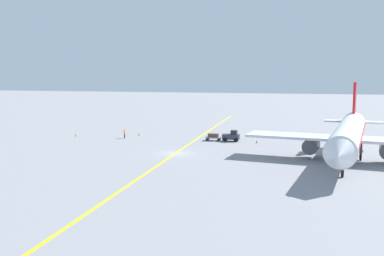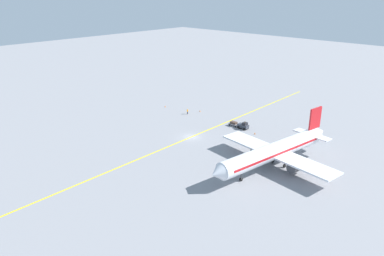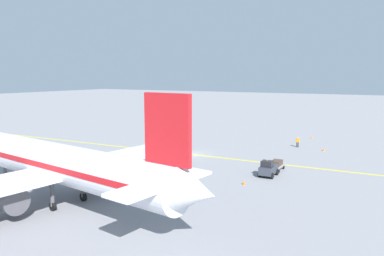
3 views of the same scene
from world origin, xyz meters
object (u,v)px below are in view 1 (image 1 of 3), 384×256
Objects in this scene: baggage_cart_trailing at (213,136)px; traffic_cone_by_wingtip at (139,134)px; baggage_tug_dark at (232,136)px; ground_crew_worker at (125,133)px; traffic_cone_mid_apron at (257,142)px; traffic_cone_near_nose at (76,135)px; airplane_at_gate at (349,135)px.

baggage_cart_trailing is 4.74× the size of traffic_cone_by_wingtip.
traffic_cone_by_wingtip is (18.62, -3.02, -0.63)m from baggage_tug_dark.
ground_crew_worker reaches higher than traffic_cone_mid_apron.
traffic_cone_near_nose is at bearing -0.17° from traffic_cone_mid_apron.
baggage_cart_trailing is 1.55× the size of ground_crew_worker.
traffic_cone_near_nose is (29.93, 1.13, -0.63)m from baggage_tug_dark.
airplane_at_gate is 26.15m from baggage_cart_trailing.
traffic_cone_near_nose is 12.05m from traffic_cone_by_wingtip.
traffic_cone_by_wingtip is at bearing -25.08° from airplane_at_gate.
baggage_tug_dark is at bearing -177.84° from traffic_cone_near_nose.
ground_crew_worker is at bearing -18.75° from airplane_at_gate.
baggage_tug_dark is 3.30m from baggage_cart_trailing.
airplane_at_gate is at bearing 142.12° from baggage_tug_dark.
airplane_at_gate reaches higher than traffic_cone_mid_apron.
ground_crew_worker is 4.56m from traffic_cone_by_wingtip.
baggage_tug_dark is 1.15× the size of baggage_cart_trailing.
traffic_cone_mid_apron is (-4.60, 1.23, -0.63)m from baggage_tug_dark.
traffic_cone_mid_apron is at bearing 169.63° from traffic_cone_by_wingtip.
traffic_cone_by_wingtip is at bearing -159.87° from traffic_cone_near_nose.
airplane_at_gate is at bearing 161.25° from ground_crew_worker.
baggage_tug_dark is 4.80m from traffic_cone_mid_apron.
traffic_cone_by_wingtip is at bearing -9.20° from baggage_tug_dark.
ground_crew_worker is at bearing 74.81° from traffic_cone_by_wingtip.
traffic_cone_mid_apron is 1.00× the size of traffic_cone_by_wingtip.
airplane_at_gate is at bearing 164.75° from traffic_cone_near_nose.
baggage_cart_trailing reaches higher than traffic_cone_mid_apron.
baggage_cart_trailing is at bearing -175.29° from ground_crew_worker.
airplane_at_gate is 64.55× the size of traffic_cone_mid_apron.
baggage_tug_dark is 5.47× the size of traffic_cone_near_nose.
traffic_cone_by_wingtip is (-1.18, -4.36, -0.63)m from ground_crew_worker.
traffic_cone_mid_apron is at bearing -43.47° from airplane_at_gate.
airplane_at_gate is at bearing 136.53° from traffic_cone_mid_apron.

